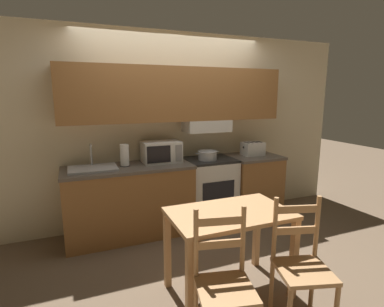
{
  "coord_description": "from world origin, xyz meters",
  "views": [
    {
      "loc": [
        -1.28,
        -3.85,
        1.74
      ],
      "look_at": [
        0.05,
        -0.55,
        1.04
      ],
      "focal_mm": 28.0,
      "sensor_mm": 36.0,
      "label": 1
    }
  ],
  "objects_px": {
    "stove_range": "(209,190)",
    "chair_right_of_table": "(301,267)",
    "cooking_pot": "(207,155)",
    "dining_table": "(229,225)",
    "microwave": "(161,152)",
    "sink_basin": "(93,168)",
    "chair_left_of_table": "(224,285)",
    "toaster": "(253,149)",
    "paper_towel_roll": "(125,155)"
  },
  "relations": [
    {
      "from": "paper_towel_roll",
      "to": "chair_right_of_table",
      "type": "relative_size",
      "value": 0.27
    },
    {
      "from": "toaster",
      "to": "paper_towel_roll",
      "type": "relative_size",
      "value": 1.15
    },
    {
      "from": "toaster",
      "to": "dining_table",
      "type": "bearing_deg",
      "value": -128.76
    },
    {
      "from": "chair_right_of_table",
      "to": "microwave",
      "type": "bearing_deg",
      "value": 119.89
    },
    {
      "from": "chair_left_of_table",
      "to": "sink_basin",
      "type": "bearing_deg",
      "value": 122.54
    },
    {
      "from": "dining_table",
      "to": "chair_right_of_table",
      "type": "xyz_separation_m",
      "value": [
        0.34,
        -0.51,
        -0.18
      ]
    },
    {
      "from": "cooking_pot",
      "to": "sink_basin",
      "type": "height_order",
      "value": "sink_basin"
    },
    {
      "from": "paper_towel_roll",
      "to": "chair_right_of_table",
      "type": "distance_m",
      "value": 2.29
    },
    {
      "from": "cooking_pot",
      "to": "dining_table",
      "type": "bearing_deg",
      "value": -107.46
    },
    {
      "from": "cooking_pot",
      "to": "stove_range",
      "type": "bearing_deg",
      "value": 35.09
    },
    {
      "from": "sink_basin",
      "to": "dining_table",
      "type": "distance_m",
      "value": 1.78
    },
    {
      "from": "toaster",
      "to": "chair_left_of_table",
      "type": "bearing_deg",
      "value": -127.24
    },
    {
      "from": "chair_left_of_table",
      "to": "chair_right_of_table",
      "type": "height_order",
      "value": "same"
    },
    {
      "from": "stove_range",
      "to": "cooking_pot",
      "type": "relative_size",
      "value": 2.62
    },
    {
      "from": "cooking_pot",
      "to": "toaster",
      "type": "bearing_deg",
      "value": 2.85
    },
    {
      "from": "dining_table",
      "to": "stove_range",
      "type": "bearing_deg",
      "value": 71.07
    },
    {
      "from": "chair_left_of_table",
      "to": "chair_right_of_table",
      "type": "relative_size",
      "value": 1.0
    },
    {
      "from": "microwave",
      "to": "sink_basin",
      "type": "bearing_deg",
      "value": -173.85
    },
    {
      "from": "stove_range",
      "to": "sink_basin",
      "type": "distance_m",
      "value": 1.58
    },
    {
      "from": "cooking_pot",
      "to": "chair_left_of_table",
      "type": "bearing_deg",
      "value": -111.56
    },
    {
      "from": "toaster",
      "to": "dining_table",
      "type": "relative_size",
      "value": 0.3
    },
    {
      "from": "microwave",
      "to": "chair_right_of_table",
      "type": "relative_size",
      "value": 0.49
    },
    {
      "from": "microwave",
      "to": "cooking_pot",
      "type": "bearing_deg",
      "value": -9.94
    },
    {
      "from": "stove_range",
      "to": "toaster",
      "type": "xyz_separation_m",
      "value": [
        0.67,
        -0.0,
        0.54
      ]
    },
    {
      "from": "microwave",
      "to": "stove_range",
      "type": "bearing_deg",
      "value": -5.95
    },
    {
      "from": "paper_towel_roll",
      "to": "sink_basin",
      "type": "bearing_deg",
      "value": -174.74
    },
    {
      "from": "microwave",
      "to": "chair_left_of_table",
      "type": "xyz_separation_m",
      "value": [
        -0.15,
        -2.02,
        -0.56
      ]
    },
    {
      "from": "cooking_pot",
      "to": "sink_basin",
      "type": "distance_m",
      "value": 1.46
    },
    {
      "from": "cooking_pot",
      "to": "chair_right_of_table",
      "type": "bearing_deg",
      "value": -93.21
    },
    {
      "from": "stove_range",
      "to": "dining_table",
      "type": "bearing_deg",
      "value": -108.93
    },
    {
      "from": "toaster",
      "to": "stove_range",
      "type": "bearing_deg",
      "value": 179.89
    },
    {
      "from": "chair_left_of_table",
      "to": "stove_range",
      "type": "bearing_deg",
      "value": 80.09
    },
    {
      "from": "paper_towel_roll",
      "to": "chair_right_of_table",
      "type": "height_order",
      "value": "paper_towel_roll"
    },
    {
      "from": "toaster",
      "to": "sink_basin",
      "type": "distance_m",
      "value": 2.19
    },
    {
      "from": "microwave",
      "to": "sink_basin",
      "type": "height_order",
      "value": "sink_basin"
    },
    {
      "from": "stove_range",
      "to": "paper_towel_roll",
      "type": "distance_m",
      "value": 1.27
    },
    {
      "from": "stove_range",
      "to": "chair_right_of_table",
      "type": "distance_m",
      "value": 1.99
    },
    {
      "from": "dining_table",
      "to": "chair_left_of_table",
      "type": "relative_size",
      "value": 1.06
    },
    {
      "from": "stove_range",
      "to": "microwave",
      "type": "distance_m",
      "value": 0.88
    },
    {
      "from": "chair_left_of_table",
      "to": "chair_right_of_table",
      "type": "bearing_deg",
      "value": 10.45
    },
    {
      "from": "toaster",
      "to": "cooking_pot",
      "type": "bearing_deg",
      "value": -177.15
    },
    {
      "from": "paper_towel_roll",
      "to": "chair_left_of_table",
      "type": "height_order",
      "value": "paper_towel_roll"
    },
    {
      "from": "chair_right_of_table",
      "to": "dining_table",
      "type": "bearing_deg",
      "value": 139.88
    },
    {
      "from": "toaster",
      "to": "chair_right_of_table",
      "type": "distance_m",
      "value": 2.21
    },
    {
      "from": "cooking_pot",
      "to": "toaster",
      "type": "height_order",
      "value": "toaster"
    },
    {
      "from": "toaster",
      "to": "sink_basin",
      "type": "xyz_separation_m",
      "value": [
        -2.19,
        -0.02,
        -0.08
      ]
    },
    {
      "from": "chair_left_of_table",
      "to": "microwave",
      "type": "bearing_deg",
      "value": 98.4
    },
    {
      "from": "stove_range",
      "to": "chair_right_of_table",
      "type": "bearing_deg",
      "value": -94.69
    },
    {
      "from": "microwave",
      "to": "toaster",
      "type": "xyz_separation_m",
      "value": [
        1.34,
        -0.07,
        -0.04
      ]
    },
    {
      "from": "paper_towel_roll",
      "to": "cooking_pot",
      "type": "bearing_deg",
      "value": -2.63
    }
  ]
}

